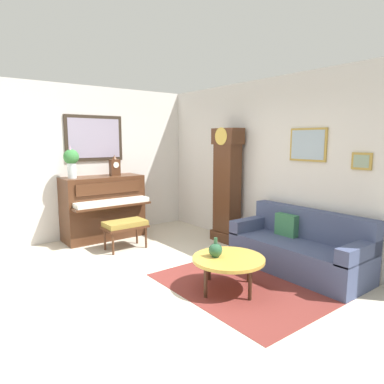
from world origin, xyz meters
name	(u,v)px	position (x,y,z in m)	size (l,w,h in m)	color
ground_plane	(144,286)	(0.00, 0.00, -0.05)	(6.40, 6.00, 0.10)	beige
wall_left	(72,162)	(-2.60, 0.01, 1.41)	(0.13, 4.90, 2.80)	silver
wall_back	(270,165)	(0.01, 2.40, 1.40)	(5.30, 0.13, 2.80)	silver
area_rug	(241,286)	(0.86, 0.90, 0.00)	(2.10, 1.50, 0.01)	maroon
piano	(104,207)	(-2.23, 0.43, 0.59)	(0.87, 1.44, 1.16)	#4C2B19
piano_bench	(125,225)	(-1.40, 0.45, 0.41)	(0.42, 0.70, 0.48)	#4C2B19
grandfather_clock	(227,188)	(-0.72, 2.12, 0.96)	(0.52, 0.34, 2.03)	#4C2B19
couch	(299,248)	(0.95, 1.95, 0.31)	(1.90, 0.80, 0.84)	#424C70
coffee_table	(229,260)	(0.82, 0.72, 0.38)	(0.88, 0.88, 0.41)	gold
mantel_clock	(115,166)	(-2.23, 0.68, 1.33)	(0.13, 0.18, 0.38)	#4C2B19
flower_vase	(71,160)	(-2.23, -0.12, 1.48)	(0.26, 0.26, 0.58)	silver
green_jug	(216,250)	(0.71, 0.60, 0.50)	(0.17, 0.17, 0.24)	#234C33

